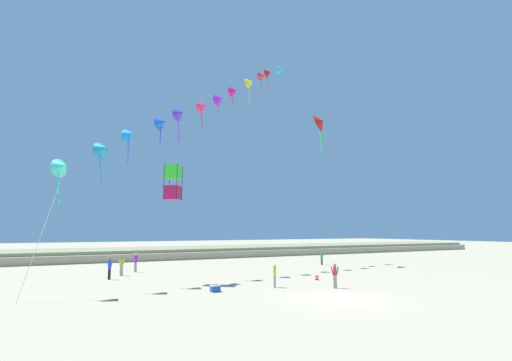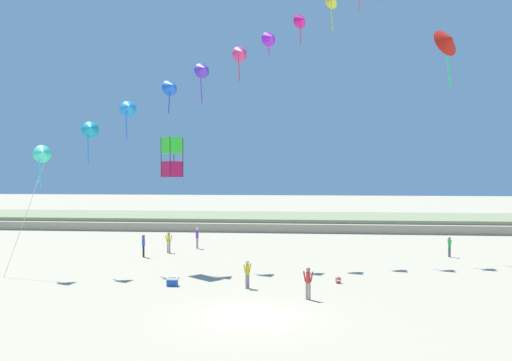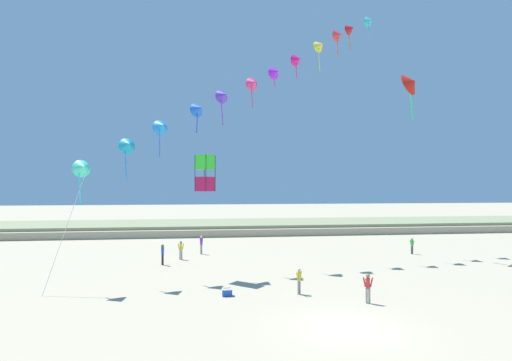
% 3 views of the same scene
% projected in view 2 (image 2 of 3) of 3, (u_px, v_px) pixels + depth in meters
% --- Properties ---
extents(ground_plane, '(240.00, 240.00, 0.00)m').
position_uv_depth(ground_plane, '(251.00, 317.00, 23.54)').
color(ground_plane, tan).
extents(dune_ridge, '(120.00, 13.42, 1.30)m').
position_uv_depth(dune_ridge, '(287.00, 221.00, 62.10)').
color(dune_ridge, tan).
rests_on(dune_ridge, ground).
extents(person_near_left, '(0.22, 0.52, 1.50)m').
position_uv_depth(person_near_left, '(449.00, 245.00, 40.02)').
color(person_near_left, '#474C56').
rests_on(person_near_left, ground).
extents(person_near_right, '(0.55, 0.26, 1.60)m').
position_uv_depth(person_near_right, '(308.00, 281.00, 26.76)').
color(person_near_right, gray).
rests_on(person_near_right, ground).
extents(person_mid_center, '(0.35, 0.58, 1.73)m').
position_uv_depth(person_mid_center, '(197.00, 236.00, 44.38)').
color(person_mid_center, gray).
rests_on(person_mid_center, ground).
extents(person_far_left, '(0.44, 0.42, 1.52)m').
position_uv_depth(person_far_left, '(247.00, 272.00, 29.31)').
color(person_far_left, gray).
rests_on(person_far_left, ground).
extents(person_far_right, '(0.56, 0.22, 1.60)m').
position_uv_depth(person_far_right, '(169.00, 241.00, 42.04)').
color(person_far_right, gray).
rests_on(person_far_right, ground).
extents(person_far_center, '(0.34, 0.55, 1.66)m').
position_uv_depth(person_far_center, '(143.00, 244.00, 39.97)').
color(person_far_center, black).
rests_on(person_far_center, ground).
extents(kite_banner_string, '(27.20, 16.13, 24.34)m').
position_uv_depth(kite_banner_string, '(255.00, 43.00, 39.04)').
color(kite_banner_string, '#41E6BF').
extents(large_kite_low_lead, '(1.45, 1.45, 2.54)m').
position_uv_depth(large_kite_low_lead, '(172.00, 157.00, 34.87)').
color(large_kite_low_lead, '#C3164B').
extents(large_kite_mid_trail, '(2.63, 2.48, 4.57)m').
position_uv_depth(large_kite_mid_trail, '(449.00, 40.00, 39.17)').
color(large_kite_mid_trail, red).
extents(beach_cooler, '(0.58, 0.41, 0.46)m').
position_uv_depth(beach_cooler, '(172.00, 282.00, 29.93)').
color(beach_cooler, blue).
rests_on(beach_cooler, ground).
extents(beach_ball, '(0.36, 0.36, 0.36)m').
position_uv_depth(beach_ball, '(338.00, 280.00, 30.70)').
color(beach_ball, red).
rests_on(beach_ball, ground).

